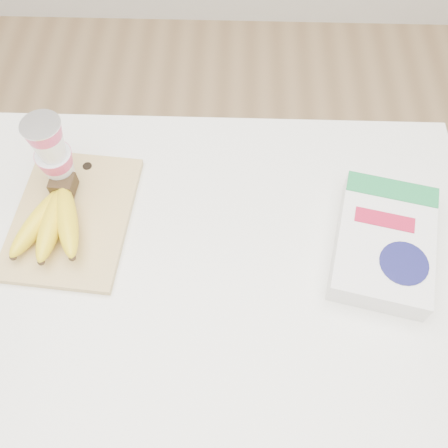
{
  "coord_description": "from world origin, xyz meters",
  "views": [
    {
      "loc": [
        0.13,
        -0.39,
        1.82
      ],
      "look_at": [
        0.12,
        0.1,
        0.98
      ],
      "focal_mm": 40.0,
      "sensor_mm": 36.0,
      "label": 1
    }
  ],
  "objects_px": {
    "bananas": "(53,218)",
    "table": "(180,349)",
    "cutting_board": "(73,217)",
    "cereal_box": "(384,242)",
    "yogurt_stack": "(52,152)"
  },
  "relations": [
    {
      "from": "yogurt_stack",
      "to": "cereal_box",
      "type": "relative_size",
      "value": 0.59
    },
    {
      "from": "table",
      "to": "bananas",
      "type": "bearing_deg",
      "value": 154.67
    },
    {
      "from": "yogurt_stack",
      "to": "bananas",
      "type": "bearing_deg",
      "value": -87.76
    },
    {
      "from": "bananas",
      "to": "cereal_box",
      "type": "bearing_deg",
      "value": -2.41
    },
    {
      "from": "table",
      "to": "bananas",
      "type": "relative_size",
      "value": 5.93
    },
    {
      "from": "cereal_box",
      "to": "yogurt_stack",
      "type": "bearing_deg",
      "value": -179.31
    },
    {
      "from": "yogurt_stack",
      "to": "cereal_box",
      "type": "distance_m",
      "value": 0.67
    },
    {
      "from": "cutting_board",
      "to": "yogurt_stack",
      "type": "height_order",
      "value": "yogurt_stack"
    },
    {
      "from": "cutting_board",
      "to": "bananas",
      "type": "relative_size",
      "value": 1.5
    },
    {
      "from": "cutting_board",
      "to": "cereal_box",
      "type": "relative_size",
      "value": 1.05
    },
    {
      "from": "bananas",
      "to": "table",
      "type": "bearing_deg",
      "value": -25.33
    },
    {
      "from": "bananas",
      "to": "cereal_box",
      "type": "relative_size",
      "value": 0.7
    },
    {
      "from": "yogurt_stack",
      "to": "cereal_box",
      "type": "xyz_separation_m",
      "value": [
        0.65,
        -0.14,
        -0.08
      ]
    },
    {
      "from": "table",
      "to": "yogurt_stack",
      "type": "height_order",
      "value": "yogurt_stack"
    },
    {
      "from": "cutting_board",
      "to": "cereal_box",
      "type": "xyz_separation_m",
      "value": [
        0.62,
        -0.05,
        0.02
      ]
    }
  ]
}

